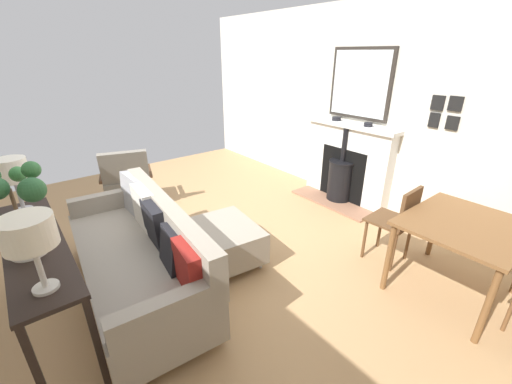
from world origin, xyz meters
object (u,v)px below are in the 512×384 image
Objects in this scene: mantel_bowl_far at (368,124)px; armchair_accent at (126,175)px; console_table at (37,253)px; dining_chair_near_fireplace at (398,219)px; fireplace at (345,167)px; table_lamp_far_end at (29,235)px; sofa at (141,254)px; book_stack at (30,230)px; mantel_bowl_near at (336,119)px; ottoman at (225,240)px; table_lamp_near_end at (12,172)px; dining_table at (464,232)px; potted_plant at (13,205)px.

mantel_bowl_far is 3.37m from armchair_accent.
mantel_bowl_far is at bearing 142.94° from armchair_accent.
console_table is 3.17m from dining_chair_near_fireplace.
fireplace is 3.06× the size of table_lamp_far_end.
dining_chair_near_fireplace is at bearing 49.30° from mantel_bowl_far.
table_lamp_far_end reaches higher than sofa.
book_stack is (0.00, -0.13, 0.13)m from console_table.
mantel_bowl_near is 1.12× the size of mantel_bowl_far.
table_lamp_far_end is at bearing 18.70° from ottoman.
table_lamp_near_end reaches higher than dining_table.
console_table is 3.42m from dining_table.
potted_plant is (3.87, 0.54, -0.01)m from mantel_bowl_near.
armchair_accent reaches higher than dining_chair_near_fireplace.
mantel_bowl_near is at bearing -112.94° from dining_table.
fireplace is at bearing -124.02° from dining_chair_near_fireplace.
sofa reaches higher than console_table.
mantel_bowl_near is 2.42m from dining_table.
potted_plant is (0.04, 0.16, 0.46)m from console_table.
mantel_bowl_near is 3.09m from armchair_accent.
table_lamp_far_end reaches higher than ottoman.
fireplace is at bearing 146.58° from armchair_accent.
console_table is at bearing -31.54° from dining_table.
table_lamp_near_end is at bearing -90.17° from book_stack.
ottoman is 1.78× the size of table_lamp_far_end.
book_stack is (3.84, 0.24, -0.34)m from mantel_bowl_near.
mantel_bowl_far is 2.46m from ottoman.
dining_table is (-2.92, 1.92, -0.20)m from book_stack.
fireplace is 2.11m from dining_table.
mantel_bowl_near is 3.91m from potted_plant.
table_lamp_near_end is (1.21, 1.20, 0.67)m from armchair_accent.
mantel_bowl_near is 0.15× the size of armchair_accent.
table_lamp_near_end reaches higher than armchair_accent.
dining_table is at bearing 64.77° from fireplace.
potted_plant reaches higher than dining_chair_near_fireplace.
fireplace is 3.10m from sofa.
mantel_bowl_near is at bearing 176.15° from table_lamp_near_end.
sofa is at bearing -179.82° from console_table.
dining_chair_near_fireplace reaches higher than ottoman.
table_lamp_far_end reaches higher than dining_chair_near_fireplace.
potted_plant is at bearing -28.85° from dining_table.
potted_plant is at bearing 87.25° from table_lamp_near_end.
fireplace is at bearing -85.89° from mantel_bowl_far.
potted_plant is (3.87, 0.02, -0.01)m from mantel_bowl_far.
fireplace is at bearing 85.86° from mantel_bowl_near.
table_lamp_far_end reaches higher than mantel_bowl_far.
book_stack is 0.27× the size of dining_table.
table_lamp_far_end is at bearing 90.00° from console_table.
table_lamp_far_end is 0.47× the size of dining_table.
sofa is 1.24m from table_lamp_near_end.
potted_plant is 0.81× the size of dining_chair_near_fireplace.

